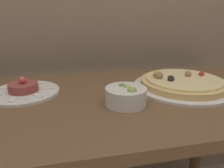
{
  "coord_description": "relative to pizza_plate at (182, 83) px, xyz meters",
  "views": [
    {
      "loc": [
        -0.17,
        -0.37,
        1.07
      ],
      "look_at": [
        -0.01,
        0.34,
        0.82
      ],
      "focal_mm": 35.0,
      "sensor_mm": 36.0,
      "label": 1
    }
  ],
  "objects": [
    {
      "name": "dining_table",
      "position": [
        -0.27,
        -0.03,
        -0.14
      ],
      "size": [
        1.25,
        0.66,
        0.78
      ],
      "color": "brown",
      "rests_on": "ground_plane"
    },
    {
      "name": "pizza_plate",
      "position": [
        0.0,
        0.0,
        0.0
      ],
      "size": [
        0.38,
        0.38,
        0.07
      ],
      "color": "silver",
      "rests_on": "dining_table"
    },
    {
      "name": "tartare_plate",
      "position": [
        -0.59,
        0.07,
        -0.01
      ],
      "size": [
        0.25,
        0.25,
        0.06
      ],
      "color": "silver",
      "rests_on": "dining_table"
    },
    {
      "name": "small_bowl",
      "position": [
        -0.26,
        -0.1,
        0.01
      ],
      "size": [
        0.13,
        0.13,
        0.07
      ],
      "color": "silver",
      "rests_on": "dining_table"
    }
  ]
}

